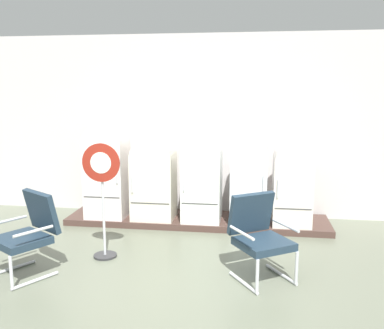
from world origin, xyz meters
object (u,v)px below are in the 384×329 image
refrigerator_1 (154,176)px  refrigerator_0 (107,167)px  refrigerator_3 (249,177)px  refrigerator_2 (202,175)px  refrigerator_4 (292,181)px  armchair_right (259,233)px  sign_stand (103,198)px  armchair_left (29,230)px

refrigerator_1 → refrigerator_0: bearing=179.3°
refrigerator_3 → refrigerator_2: bearing=177.9°
refrigerator_1 → refrigerator_4: size_ratio=1.04×
refrigerator_2 → armchair_right: 2.13m
sign_stand → armchair_right: bearing=-8.9°
refrigerator_2 → armchair_left: bearing=-130.9°
refrigerator_1 → refrigerator_3: refrigerator_3 is taller
refrigerator_0 → refrigerator_4: (3.12, -0.00, -0.14)m
refrigerator_3 → refrigerator_4: refrigerator_3 is taller
refrigerator_1 → armchair_left: bearing=-116.5°
refrigerator_2 → refrigerator_3: size_ratio=1.01×
refrigerator_4 → sign_stand: (-2.64, -1.55, 0.02)m
refrigerator_1 → refrigerator_4: bearing=0.1°
armchair_left → armchair_right: 2.84m
refrigerator_2 → refrigerator_3: bearing=-2.1°
refrigerator_3 → refrigerator_1: bearing=179.8°
armchair_left → refrigerator_3: bearing=39.0°
armchair_left → armchair_right: size_ratio=1.00×
refrigerator_0 → refrigerator_4: refrigerator_0 is taller
armchair_left → refrigerator_2: bearing=49.1°
armchair_left → sign_stand: sign_stand is taller
armchair_right → sign_stand: 2.13m
sign_stand → armchair_left: bearing=-139.6°
armchair_left → sign_stand: size_ratio=0.65×
refrigerator_1 → refrigerator_4: (2.29, 0.01, -0.02)m
refrigerator_2 → refrigerator_1: bearing=-178.5°
refrigerator_4 → sign_stand: sign_stand is taller
refrigerator_0 → sign_stand: bearing=-72.9°
refrigerator_0 → armchair_left: size_ratio=1.58×
refrigerator_1 → refrigerator_2: size_ratio=0.97×
refrigerator_1 → armchair_right: 2.57m
refrigerator_1 → armchair_right: refrigerator_1 is taller
refrigerator_1 → refrigerator_2: bearing=1.5°
armchair_right → refrigerator_3: bearing=94.7°
refrigerator_1 → refrigerator_2: refrigerator_2 is taller
sign_stand → refrigerator_0: bearing=107.1°
refrigerator_0 → armchair_right: bearing=-36.2°
refrigerator_2 → armchair_right: size_ratio=1.41×
refrigerator_4 → armchair_left: refrigerator_4 is taller
refrigerator_1 → armchair_left: (-1.08, -2.17, -0.28)m
refrigerator_1 → refrigerator_2: 0.82m
refrigerator_4 → refrigerator_2: bearing=179.4°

